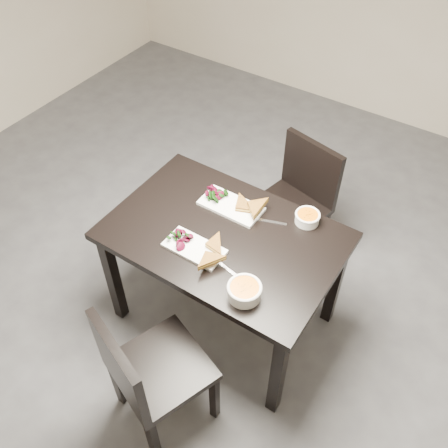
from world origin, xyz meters
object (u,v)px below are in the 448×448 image
object	(u,v)px
soup_bowl_near	(244,291)
soup_bowl_far	(307,217)
plate_far	(231,206)
chair_far	(297,197)
plate_near	(194,248)
table	(224,246)
chair_near	(146,372)

from	to	relation	value
soup_bowl_near	soup_bowl_far	distance (m)	0.59
plate_far	soup_bowl_far	distance (m)	0.41
chair_far	plate_near	xyz separation A→B (m)	(-0.14, -0.89, 0.27)
table	plate_far	world-z (taller)	plate_far
plate_near	chair_near	bearing A→B (deg)	-78.92
table	plate_near	world-z (taller)	plate_near
chair_near	plate_far	size ratio (longest dim) A/B	2.49
plate_far	soup_bowl_far	size ratio (longest dim) A/B	2.57
table	chair_near	world-z (taller)	chair_near
chair_near	soup_bowl_far	world-z (taller)	chair_near
plate_far	soup_bowl_far	world-z (taller)	soup_bowl_far
plate_near	table	bearing A→B (deg)	69.27
soup_bowl_near	plate_far	xyz separation A→B (m)	(-0.37, 0.46, -0.03)
chair_far	soup_bowl_far	bearing A→B (deg)	-46.99
table	chair_near	distance (m)	0.75
plate_far	chair_far	bearing A→B (deg)	73.83
chair_near	plate_near	world-z (taller)	chair_near
chair_near	soup_bowl_near	distance (m)	0.60
plate_near	soup_bowl_near	world-z (taller)	soup_bowl_near
soup_bowl_far	chair_far	bearing A→B (deg)	120.19
chair_far	soup_bowl_far	size ratio (longest dim) A/B	6.40
table	plate_far	bearing A→B (deg)	112.35
chair_near	chair_far	distance (m)	1.45
plate_near	plate_far	world-z (taller)	plate_far
plate_near	chair_far	bearing A→B (deg)	80.78
plate_near	soup_bowl_near	distance (m)	0.37
table	soup_bowl_near	distance (m)	0.43
table	chair_far	size ratio (longest dim) A/B	1.41
plate_near	soup_bowl_far	bearing A→B (deg)	51.49
chair_near	chair_far	xyz separation A→B (m)	(0.04, 1.45, 0.00)
table	soup_bowl_near	world-z (taller)	soup_bowl_near
soup_bowl_far	table	bearing A→B (deg)	-135.72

